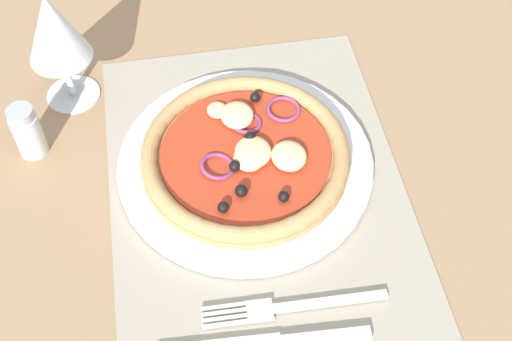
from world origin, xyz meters
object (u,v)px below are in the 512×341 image
at_px(plate, 245,164).
at_px(fork, 284,308).
at_px(pepper_shaker, 27,131).
at_px(wine_glass, 54,31).
at_px(pizza, 246,154).

bearing_deg(plate, fork, -177.17).
bearing_deg(pepper_shaker, plate, -106.17).
distance_m(wine_glass, pepper_shaker, 0.11).
distance_m(plate, pepper_shaker, 0.24).
relative_size(plate, pepper_shaker, 4.19).
xyz_separation_m(plate, pepper_shaker, (0.07, 0.23, 0.02)).
bearing_deg(plate, wine_glass, 51.91).
xyz_separation_m(plate, pizza, (0.00, -0.00, 0.02)).
bearing_deg(pizza, plate, 127.69).
bearing_deg(fork, pepper_shaker, -43.50).
bearing_deg(pizza, wine_glass, 52.12).
distance_m(pizza, fork, 0.18).
bearing_deg(pizza, fork, -177.40).
bearing_deg(pepper_shaker, wine_glass, -28.99).
distance_m(pizza, wine_glass, 0.25).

